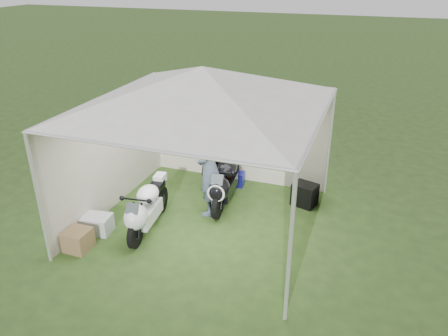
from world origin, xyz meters
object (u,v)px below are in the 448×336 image
(motorcycle_white, at_px, (146,208))
(person_dark_jacket, at_px, (212,149))
(motorcycle_black, at_px, (225,181))
(crate_1, at_px, (78,240))
(person_blue_jacket, at_px, (210,168))
(equipment_box, at_px, (305,194))
(crate_0, at_px, (97,224))
(canopy_tent, at_px, (203,91))
(paddock_stand, at_px, (234,179))

(motorcycle_white, height_order, person_dark_jacket, person_dark_jacket)
(motorcycle_black, xyz_separation_m, crate_1, (-1.87, -2.35, -0.34))
(motorcycle_black, relative_size, person_dark_jacket, 1.03)
(crate_1, bearing_deg, person_blue_jacket, 48.92)
(crate_1, bearing_deg, equipment_box, 39.96)
(motorcycle_black, distance_m, person_blue_jacket, 0.62)
(crate_0, bearing_deg, person_dark_jacket, 60.05)
(canopy_tent, height_order, equipment_box, canopy_tent)
(canopy_tent, height_order, motorcycle_black, canopy_tent)
(crate_0, distance_m, crate_1, 0.58)
(canopy_tent, distance_m, motorcycle_black, 2.19)
(motorcycle_white, bearing_deg, person_dark_jacket, 68.71)
(canopy_tent, relative_size, motorcycle_white, 3.18)
(crate_0, bearing_deg, motorcycle_black, 43.50)
(crate_0, bearing_deg, crate_1, -90.00)
(motorcycle_white, relative_size, motorcycle_black, 0.93)
(motorcycle_white, bearing_deg, person_blue_jacket, 43.33)
(motorcycle_white, height_order, equipment_box, motorcycle_white)
(motorcycle_white, height_order, person_blue_jacket, person_blue_jacket)
(crate_0, xyz_separation_m, crate_1, (0.00, -0.58, 0.02))
(canopy_tent, distance_m, motorcycle_white, 2.37)
(motorcycle_white, bearing_deg, crate_0, -164.58)
(person_dark_jacket, height_order, person_blue_jacket, person_blue_jacket)
(canopy_tent, distance_m, crate_0, 3.15)
(canopy_tent, bearing_deg, person_blue_jacket, 97.67)
(crate_1, bearing_deg, paddock_stand, 60.89)
(canopy_tent, distance_m, person_dark_jacket, 2.16)
(motorcycle_black, bearing_deg, crate_0, -141.61)
(canopy_tent, xyz_separation_m, crate_0, (-1.75, -1.02, -2.41))
(paddock_stand, bearing_deg, motorcycle_black, -84.89)
(equipment_box, bearing_deg, motorcycle_white, -142.96)
(paddock_stand, distance_m, person_dark_jacket, 0.93)
(canopy_tent, bearing_deg, motorcycle_black, 80.86)
(canopy_tent, height_order, paddock_stand, canopy_tent)
(person_dark_jacket, distance_m, crate_1, 3.33)
(motorcycle_black, height_order, crate_1, motorcycle_black)
(crate_1, bearing_deg, motorcycle_white, 47.54)
(motorcycle_white, bearing_deg, canopy_tent, 29.78)
(crate_0, bearing_deg, paddock_stand, 55.86)
(equipment_box, distance_m, crate_1, 4.47)
(motorcycle_black, relative_size, equipment_box, 4.09)
(canopy_tent, bearing_deg, motorcycle_white, -143.36)
(canopy_tent, bearing_deg, crate_0, -149.77)
(person_blue_jacket, xyz_separation_m, crate_0, (-1.70, -1.38, -0.80))
(person_blue_jacket, bearing_deg, motorcycle_white, -43.67)
(person_blue_jacket, bearing_deg, motorcycle_black, 153.19)
(motorcycle_black, xyz_separation_m, equipment_box, (1.56, 0.52, -0.29))
(person_blue_jacket, bearing_deg, canopy_tent, 3.80)
(motorcycle_black, relative_size, paddock_stand, 4.57)
(motorcycle_white, relative_size, equipment_box, 3.79)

